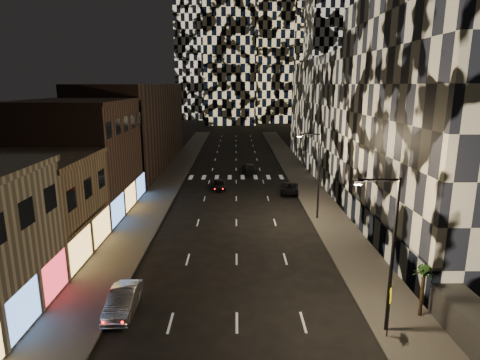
{
  "coord_description": "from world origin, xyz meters",
  "views": [
    {
      "loc": [
        -0.04,
        -10.44,
        13.92
      ],
      "look_at": [
        0.31,
        22.87,
        6.0
      ],
      "focal_mm": 30.0,
      "sensor_mm": 36.0,
      "label": 1
    }
  ],
  "objects_px": {
    "car_dark_midlane": "(219,185)",
    "car_dark_oncoming": "(249,168)",
    "streetlight_far": "(317,170)",
    "streetlight_near": "(389,245)",
    "car_dark_rightlane": "(290,189)",
    "palm_tree": "(424,275)",
    "car_silver_parked": "(123,301)",
    "ped_sign": "(390,303)"
  },
  "relations": [
    {
      "from": "car_dark_midlane",
      "to": "car_dark_oncoming",
      "type": "xyz_separation_m",
      "value": [
        4.38,
        10.67,
        0.05
      ]
    },
    {
      "from": "streetlight_far",
      "to": "car_dark_midlane",
      "type": "xyz_separation_m",
      "value": [
        -10.65,
        12.51,
        -4.65
      ]
    },
    {
      "from": "streetlight_near",
      "to": "streetlight_far",
      "type": "relative_size",
      "value": 1.0
    },
    {
      "from": "car_silver_parked",
      "to": "car_dark_rightlane",
      "type": "height_order",
      "value": "car_silver_parked"
    },
    {
      "from": "car_silver_parked",
      "to": "car_dark_midlane",
      "type": "relative_size",
      "value": 1.1
    },
    {
      "from": "car_dark_midlane",
      "to": "car_dark_oncoming",
      "type": "relative_size",
      "value": 0.79
    },
    {
      "from": "car_dark_rightlane",
      "to": "palm_tree",
      "type": "xyz_separation_m",
      "value": [
        4.24,
        -28.89,
        2.18
      ]
    },
    {
      "from": "car_dark_rightlane",
      "to": "palm_tree",
      "type": "height_order",
      "value": "palm_tree"
    },
    {
      "from": "streetlight_near",
      "to": "ped_sign",
      "type": "height_order",
      "value": "streetlight_near"
    },
    {
      "from": "car_dark_oncoming",
      "to": "ped_sign",
      "type": "distance_m",
      "value": 44.32
    },
    {
      "from": "car_dark_midlane",
      "to": "ped_sign",
      "type": "height_order",
      "value": "ped_sign"
    },
    {
      "from": "streetlight_near",
      "to": "car_dark_rightlane",
      "type": "height_order",
      "value": "streetlight_near"
    },
    {
      "from": "car_dark_midlane",
      "to": "streetlight_far",
      "type": "bearing_deg",
      "value": -56.09
    },
    {
      "from": "ped_sign",
      "to": "streetlight_far",
      "type": "bearing_deg",
      "value": 109.18
    },
    {
      "from": "streetlight_far",
      "to": "car_silver_parked",
      "type": "distance_m",
      "value": 23.98
    },
    {
      "from": "streetlight_near",
      "to": "car_dark_midlane",
      "type": "height_order",
      "value": "streetlight_near"
    },
    {
      "from": "streetlight_near",
      "to": "car_dark_oncoming",
      "type": "xyz_separation_m",
      "value": [
        -6.26,
        43.18,
        -4.6
      ]
    },
    {
      "from": "car_dark_oncoming",
      "to": "ped_sign",
      "type": "xyz_separation_m",
      "value": [
        6.32,
        -43.84,
        1.46
      ]
    },
    {
      "from": "streetlight_near",
      "to": "car_silver_parked",
      "type": "xyz_separation_m",
      "value": [
        -15.48,
        2.28,
        -4.6
      ]
    },
    {
      "from": "streetlight_near",
      "to": "car_dark_rightlane",
      "type": "distance_m",
      "value": 30.75
    },
    {
      "from": "streetlight_near",
      "to": "ped_sign",
      "type": "distance_m",
      "value": 3.2
    },
    {
      "from": "palm_tree",
      "to": "car_dark_rightlane",
      "type": "bearing_deg",
      "value": 98.35
    },
    {
      "from": "car_dark_rightlane",
      "to": "palm_tree",
      "type": "distance_m",
      "value": 29.28
    },
    {
      "from": "streetlight_far",
      "to": "palm_tree",
      "type": "relative_size",
      "value": 2.75
    },
    {
      "from": "streetlight_far",
      "to": "car_dark_rightlane",
      "type": "bearing_deg",
      "value": 97.45
    },
    {
      "from": "car_silver_parked",
      "to": "ped_sign",
      "type": "height_order",
      "value": "ped_sign"
    },
    {
      "from": "car_dark_rightlane",
      "to": "palm_tree",
      "type": "relative_size",
      "value": 1.48
    },
    {
      "from": "car_dark_midlane",
      "to": "car_dark_oncoming",
      "type": "bearing_deg",
      "value": 61.17
    },
    {
      "from": "streetlight_far",
      "to": "car_dark_midlane",
      "type": "relative_size",
      "value": 2.18
    },
    {
      "from": "streetlight_near",
      "to": "palm_tree",
      "type": "bearing_deg",
      "value": 27.04
    },
    {
      "from": "car_dark_midlane",
      "to": "palm_tree",
      "type": "distance_m",
      "value": 33.93
    },
    {
      "from": "car_dark_oncoming",
      "to": "car_silver_parked",
      "type": "bearing_deg",
      "value": 74.87
    },
    {
      "from": "streetlight_far",
      "to": "car_dark_rightlane",
      "type": "xyz_separation_m",
      "value": [
        -1.35,
        10.36,
        -4.68
      ]
    },
    {
      "from": "car_dark_oncoming",
      "to": "palm_tree",
      "type": "xyz_separation_m",
      "value": [
        9.15,
        -41.71,
        2.1
      ]
    },
    {
      "from": "car_silver_parked",
      "to": "car_dark_rightlane",
      "type": "relative_size",
      "value": 0.94
    },
    {
      "from": "car_dark_oncoming",
      "to": "streetlight_far",
      "type": "bearing_deg",
      "value": 102.7
    },
    {
      "from": "car_dark_rightlane",
      "to": "car_dark_midlane",
      "type": "bearing_deg",
      "value": 174.24
    },
    {
      "from": "car_dark_rightlane",
      "to": "streetlight_near",
      "type": "bearing_deg",
      "value": -80.18
    },
    {
      "from": "streetlight_near",
      "to": "car_dark_rightlane",
      "type": "xyz_separation_m",
      "value": [
        -1.35,
        30.36,
        -4.68
      ]
    },
    {
      "from": "car_silver_parked",
      "to": "palm_tree",
      "type": "distance_m",
      "value": 18.5
    },
    {
      "from": "streetlight_far",
      "to": "car_dark_oncoming",
      "type": "distance_m",
      "value": 24.45
    },
    {
      "from": "streetlight_near",
      "to": "car_dark_oncoming",
      "type": "bearing_deg",
      "value": 98.25
    }
  ]
}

